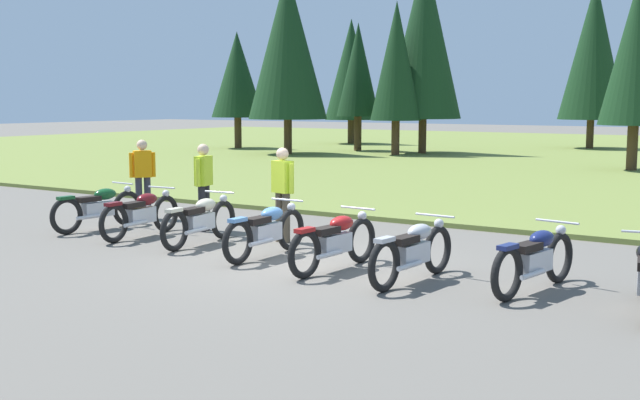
% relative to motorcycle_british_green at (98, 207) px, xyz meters
% --- Properties ---
extents(ground_plane, '(140.00, 140.00, 0.00)m').
position_rel_motorcycle_british_green_xyz_m(ground_plane, '(4.98, -0.40, -0.44)').
color(ground_plane, '#605B54').
extents(forest_treeline, '(35.61, 29.46, 9.07)m').
position_rel_motorcycle_british_green_xyz_m(forest_treeline, '(-0.09, 27.81, 4.29)').
color(forest_treeline, '#47331E').
rests_on(forest_treeline, ground).
extents(motorcycle_british_green, '(0.62, 2.10, 0.88)m').
position_rel_motorcycle_british_green_xyz_m(motorcycle_british_green, '(0.00, 0.00, 0.00)').
color(motorcycle_british_green, black).
rests_on(motorcycle_british_green, ground).
extents(motorcycle_maroon, '(0.62, 2.10, 0.88)m').
position_rel_motorcycle_british_green_xyz_m(motorcycle_maroon, '(1.30, -0.14, 0.00)').
color(motorcycle_maroon, black).
rests_on(motorcycle_maroon, ground).
extents(motorcycle_cream, '(0.62, 2.10, 0.88)m').
position_rel_motorcycle_british_green_xyz_m(motorcycle_cream, '(2.72, -0.14, 0.00)').
color(motorcycle_cream, black).
rests_on(motorcycle_cream, ground).
extents(motorcycle_sky_blue, '(0.62, 2.10, 0.88)m').
position_rel_motorcycle_british_green_xyz_m(motorcycle_sky_blue, '(4.34, -0.40, 0.00)').
color(motorcycle_sky_blue, black).
rests_on(motorcycle_sky_blue, ground).
extents(motorcycle_red, '(0.62, 2.10, 0.88)m').
position_rel_motorcycle_british_green_xyz_m(motorcycle_red, '(5.79, -0.64, 0.00)').
color(motorcycle_red, black).
rests_on(motorcycle_red, ground).
extents(motorcycle_silver, '(0.62, 2.10, 0.88)m').
position_rel_motorcycle_british_green_xyz_m(motorcycle_silver, '(7.10, -0.71, 0.00)').
color(motorcycle_silver, black).
rests_on(motorcycle_silver, ground).
extents(motorcycle_navy, '(0.64, 2.09, 0.88)m').
position_rel_motorcycle_british_green_xyz_m(motorcycle_navy, '(8.68, -0.33, 0.00)').
color(motorcycle_navy, black).
rests_on(motorcycle_navy, ground).
extents(rider_checking_bike, '(0.39, 0.47, 1.67)m').
position_rel_motorcycle_british_green_xyz_m(rider_checking_bike, '(-0.37, 1.55, 0.51)').
color(rider_checking_bike, '#2D2D38').
rests_on(rider_checking_bike, ground).
extents(rider_near_row_end, '(0.30, 0.53, 1.67)m').
position_rel_motorcycle_british_green_xyz_m(rider_near_row_end, '(1.80, 1.01, 0.51)').
color(rider_near_row_end, black).
rests_on(rider_near_row_end, ground).
extents(rider_in_hivis_vest, '(0.54, 0.30, 1.67)m').
position_rel_motorcycle_british_green_xyz_m(rider_in_hivis_vest, '(3.76, 0.86, 0.51)').
color(rider_in_hivis_vest, '#4C4233').
rests_on(rider_in_hivis_vest, ground).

